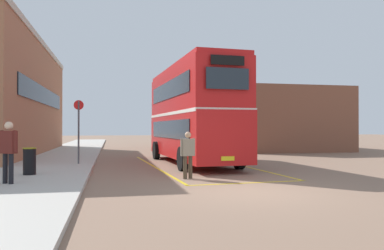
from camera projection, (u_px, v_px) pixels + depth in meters
The scene contains 10 objects.
ground_plane at pixel (170, 155), 24.47m from camera, with size 135.60×135.60×0.00m, color #846651.
sidewalk_left at pixel (69, 153), 25.45m from camera, with size 4.00×57.60×0.14m, color #B2ADA3.
depot_building_right at pixel (268, 121), 32.76m from camera, with size 8.34×13.06×4.82m.
double_decker_bus at pixel (192, 113), 18.71m from camera, with size 3.20×9.96×4.75m.
single_deck_bus at pixel (190, 129), 34.50m from camera, with size 3.31×8.63×3.02m.
pedestrian_boarding at pixel (188, 152), 13.06m from camera, with size 0.53×0.35×1.63m.
pedestrian_waiting_near at pixel (8, 147), 10.98m from camera, with size 0.55×0.47×1.81m.
litter_bin at pixel (30, 161), 13.10m from camera, with size 0.45×0.45×0.94m.
bus_stop_sign at pixel (79, 126), 17.11m from camera, with size 0.44×0.10×2.89m.
bay_marking_yellow at pixel (202, 167), 16.88m from camera, with size 4.85×12.08×0.01m.
Camera 1 is at (-3.75, -9.84, 1.76)m, focal length 35.30 mm.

